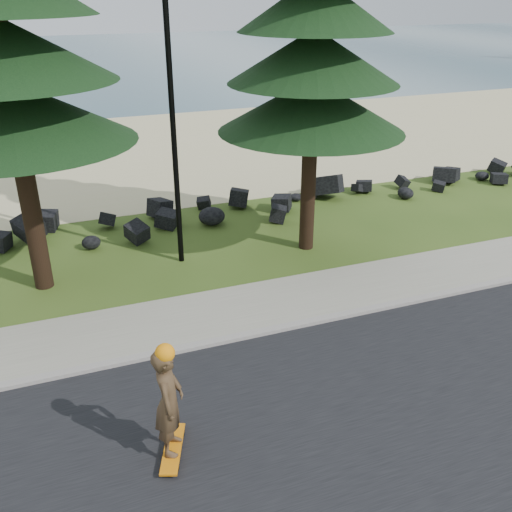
{
  "coord_description": "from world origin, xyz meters",
  "views": [
    {
      "loc": [
        -2.98,
        -10.39,
        6.75
      ],
      "look_at": [
        0.94,
        0.0,
        1.41
      ],
      "focal_mm": 40.0,
      "sensor_mm": 36.0,
      "label": 1
    }
  ],
  "objects": [
    {
      "name": "road",
      "position": [
        0.0,
        -4.5,
        0.01
      ],
      "size": [
        160.0,
        7.0,
        0.02
      ],
      "primitive_type": "cube",
      "color": "black",
      "rests_on": "ground"
    },
    {
      "name": "ocean",
      "position": [
        0.0,
        51.0,
        0.0
      ],
      "size": [
        160.0,
        58.0,
        0.01
      ],
      "primitive_type": "cube",
      "color": "#375C6A",
      "rests_on": "ground"
    },
    {
      "name": "ground",
      "position": [
        0.0,
        0.0,
        0.0
      ],
      "size": [
        160.0,
        160.0,
        0.0
      ],
      "primitive_type": "plane",
      "color": "#365019",
      "rests_on": "ground"
    },
    {
      "name": "lamp_post",
      "position": [
        0.0,
        3.2,
        4.13
      ],
      "size": [
        0.25,
        0.14,
        8.14
      ],
      "color": "black",
      "rests_on": "ground"
    },
    {
      "name": "skateboarder",
      "position": [
        -1.81,
        -3.57,
        1.03
      ],
      "size": [
        0.65,
        1.13,
        2.05
      ],
      "rotation": [
        0.0,
        0.0,
        1.21
      ],
      "color": "orange",
      "rests_on": "ground"
    },
    {
      "name": "seawall_boulders",
      "position": [
        0.0,
        5.6,
        0.0
      ],
      "size": [
        60.0,
        2.4,
        1.1
      ],
      "primitive_type": null,
      "color": "black",
      "rests_on": "ground"
    },
    {
      "name": "kerb",
      "position": [
        0.0,
        -0.9,
        0.05
      ],
      "size": [
        160.0,
        0.2,
        0.1
      ],
      "primitive_type": "cube",
      "color": "#9C948C",
      "rests_on": "ground"
    },
    {
      "name": "sidewalk",
      "position": [
        0.0,
        0.2,
        0.04
      ],
      "size": [
        160.0,
        2.0,
        0.08
      ],
      "primitive_type": "cube",
      "color": "gray",
      "rests_on": "ground"
    },
    {
      "name": "beach_sand",
      "position": [
        0.0,
        14.5,
        0.01
      ],
      "size": [
        160.0,
        15.0,
        0.01
      ],
      "primitive_type": "cube",
      "color": "#CEC389",
      "rests_on": "ground"
    }
  ]
}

